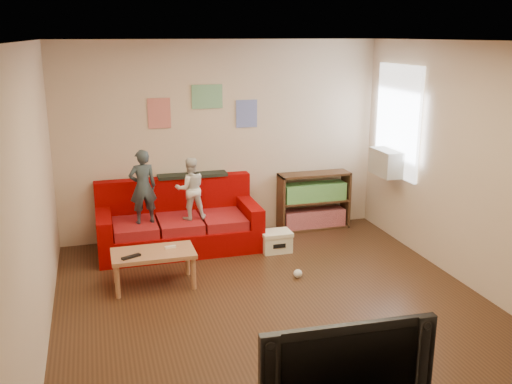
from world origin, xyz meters
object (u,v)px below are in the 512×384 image
object	(u,v)px
sofa	(178,225)
television	(341,362)
file_box	(276,241)
child_a	(143,187)
child_b	(190,189)
bookshelf	(314,204)
coffee_table	(153,256)

from	to	relation	value
sofa	television	distance (m)	4.36
sofa	file_box	distance (m)	1.32
child_a	file_box	size ratio (longest dim) A/B	2.40
child_b	file_box	distance (m)	1.31
bookshelf	coffee_table	bearing A→B (deg)	-150.91
sofa	child_a	world-z (taller)	child_a
sofa	child_b	world-z (taller)	child_b
sofa	bookshelf	size ratio (longest dim) A/B	2.01
child_b	file_box	size ratio (longest dim) A/B	2.05
file_box	television	distance (m)	3.95
sofa	bookshelf	distance (m)	2.03
child_b	coffee_table	xyz separation A→B (m)	(-0.60, -0.98, -0.49)
child_b	television	xyz separation A→B (m)	(0.24, -4.15, -0.06)
sofa	coffee_table	xyz separation A→B (m)	(-0.45, -1.15, 0.05)
sofa	child_b	distance (m)	0.58
sofa	bookshelf	world-z (taller)	sofa
sofa	coffee_table	world-z (taller)	sofa
sofa	television	world-z (taller)	television
child_a	coffee_table	size ratio (longest dim) A/B	1.03
bookshelf	file_box	distance (m)	1.12
sofa	file_box	world-z (taller)	sofa
file_box	coffee_table	bearing A→B (deg)	-158.93
coffee_table	file_box	bearing A→B (deg)	21.07
child_a	file_box	world-z (taller)	child_a
child_b	coffee_table	distance (m)	1.25
coffee_table	file_box	xyz separation A→B (m)	(1.66, 0.64, -0.22)
sofa	child_b	size ratio (longest dim) A/B	2.59
child_a	file_box	xyz separation A→B (m)	(1.65, -0.34, -0.78)
television	child_a	bearing A→B (deg)	103.81
sofa	coffee_table	distance (m)	1.23
bookshelf	television	world-z (taller)	television
child_a	television	world-z (taller)	child_a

